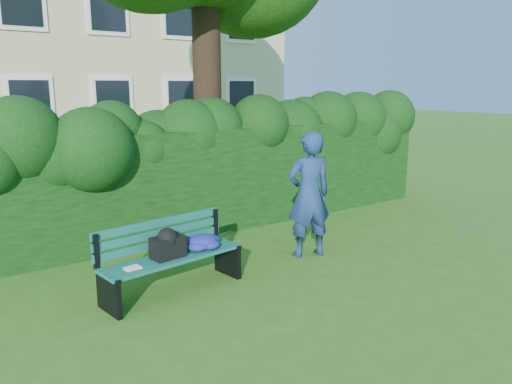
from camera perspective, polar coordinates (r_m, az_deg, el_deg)
ground at (r=7.37m, az=2.73°, el=-8.05°), size 80.00×80.00×0.00m
hedge at (r=8.90m, az=-5.98°, el=1.45°), size 10.00×1.00×1.80m
park_bench at (r=6.37m, az=-8.95°, el=-6.69°), size 1.89×0.78×0.89m
man_reading at (r=7.45m, az=6.06°, el=-0.33°), size 0.79×0.62×1.89m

